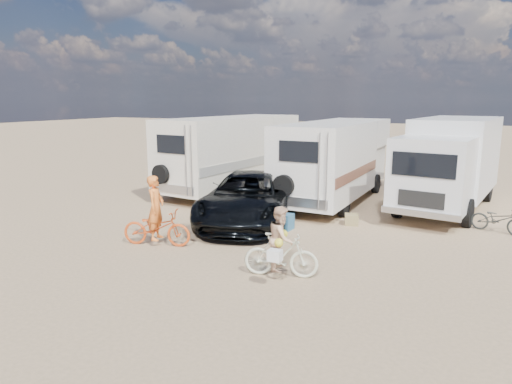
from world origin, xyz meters
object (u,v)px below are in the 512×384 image
at_px(rider_man, 156,214).
at_px(bike_woman, 281,255).
at_px(crate, 352,219).
at_px(dark_suv, 249,198).
at_px(bike_parked, 498,219).
at_px(rv_left, 231,154).
at_px(cooler, 283,221).
at_px(rv_main, 336,162).
at_px(box_truck, 449,165).
at_px(rider_woman, 281,246).
at_px(bike_man, 157,228).

bearing_deg(rider_man, bike_woman, -114.49).
bearing_deg(crate, dark_suv, -160.15).
height_order(rider_man, bike_parked, rider_man).
bearing_deg(rv_left, bike_woman, -48.77).
xyz_separation_m(bike_parked, cooler, (-6.06, -2.51, -0.17)).
xyz_separation_m(rv_main, cooler, (-0.28, -4.72, -1.32)).
relative_size(box_truck, rider_woman, 5.08).
bearing_deg(crate, rv_main, 115.27).
relative_size(box_truck, bike_woman, 4.38).
bearing_deg(bike_woman, rv_left, 21.16).
relative_size(box_truck, bike_man, 3.88).
bearing_deg(rider_man, crate, -59.61).
xyz_separation_m(box_truck, bike_man, (-6.93, -8.22, -1.15)).
xyz_separation_m(bike_man, bike_parked, (8.58, 5.56, -0.09)).
height_order(bike_parked, crate, bike_parked).
distance_m(rv_left, rider_man, 8.05).
bearing_deg(bike_woman, rv_main, -5.84).
height_order(rider_man, rider_woman, rider_man).
distance_m(box_truck, rider_woman, 9.36).
distance_m(rider_man, rider_woman, 4.06).
bearing_deg(rv_left, bike_parked, -5.94).
height_order(box_truck, rider_man, box_truck).
bearing_deg(crate, rider_woman, -93.67).
distance_m(bike_woman, bike_parked, 7.69).
bearing_deg(rv_main, bike_woman, -80.22).
xyz_separation_m(rv_main, bike_parked, (5.78, -2.21, -1.16)).
xyz_separation_m(rv_left, box_truck, (8.86, 0.43, 0.03)).
bearing_deg(rv_main, box_truck, 7.74).
xyz_separation_m(bike_parked, crate, (-4.24, -1.06, -0.24)).
distance_m(cooler, crate, 2.33).
distance_m(rv_left, bike_man, 8.10).
distance_m(bike_man, crate, 6.27).
relative_size(bike_man, bike_parked, 1.22).
xyz_separation_m(dark_suv, cooler, (1.34, -0.31, -0.57)).
xyz_separation_m(bike_man, bike_woman, (4.01, -0.62, 0.01)).
relative_size(rv_main, dark_suv, 1.33).
bearing_deg(rv_main, rider_woman, -80.22).
relative_size(rv_left, box_truck, 1.03).
distance_m(rv_left, bike_parked, 10.81).
distance_m(dark_suv, rider_woman, 4.89).
distance_m(rv_left, bike_woman, 10.35).
bearing_deg(bike_man, rv_left, -1.81).
relative_size(rv_main, rider_man, 4.33).
bearing_deg(dark_suv, bike_parked, 0.72).
distance_m(rv_main, bike_parked, 6.30).
relative_size(bike_parked, crate, 3.67).
bearing_deg(rider_man, rv_left, -1.81).
xyz_separation_m(rider_man, bike_parked, (8.58, 5.56, -0.48)).
relative_size(bike_man, cooler, 3.13).
bearing_deg(bike_woman, bike_man, 67.13).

